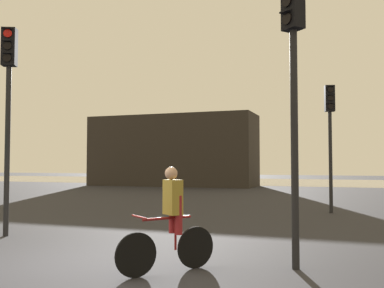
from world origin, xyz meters
TOP-DOWN VIEW (x-y plane):
  - ground_plane at (0.00, 0.00)m, footprint 120.00×120.00m
  - water_strip at (0.00, 34.76)m, footprint 80.00×16.00m
  - distant_building at (-8.17, 24.76)m, footprint 12.79×4.00m
  - traffic_light_near_right at (3.59, 1.25)m, footprint 0.41×0.42m
  - traffic_light_near_left at (-3.07, 2.18)m, footprint 0.39×0.41m
  - traffic_light_far_right at (3.89, 9.58)m, footprint 0.37×0.39m
  - cyclist at (1.79, 0.41)m, footprint 1.07×1.38m

SIDE VIEW (x-z plane):
  - ground_plane at x=0.00m, z-range 0.00..0.00m
  - water_strip at x=0.00m, z-range 0.00..0.01m
  - cyclist at x=1.79m, z-range 0.01..1.63m
  - distant_building at x=-8.17m, z-range 0.00..5.36m
  - traffic_light_far_right at x=3.89m, z-range 0.86..5.22m
  - traffic_light_near_right at x=3.59m, z-range 0.91..5.65m
  - traffic_light_near_left at x=-3.07m, z-range 0.93..5.80m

